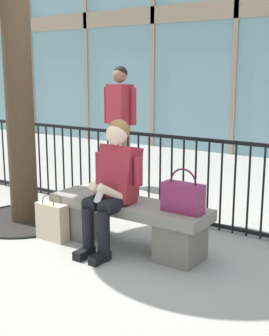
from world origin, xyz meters
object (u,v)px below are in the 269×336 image
at_px(seated_person_with_phone, 113,182).
at_px(shopping_bag, 52,221).
at_px(stone_bench, 128,220).
at_px(handbag_on_bench, 183,197).
at_px(bystander_at_railing, 120,117).

xyz_separation_m(seated_person_with_phone, shopping_bag, (-0.65, -0.14, -0.46)).
height_order(stone_bench, handbag_on_bench, handbag_on_bench).
bearing_deg(handbag_on_bench, shopping_bag, -168.66).
relative_size(stone_bench, handbag_on_bench, 4.14).
bearing_deg(seated_person_with_phone, stone_bench, 56.80).
relative_size(handbag_on_bench, shopping_bag, 0.82).
xyz_separation_m(handbag_on_bench, bystander_at_railing, (-2.07, 1.89, 0.41)).
bearing_deg(stone_bench, bystander_at_railing, 128.37).
relative_size(stone_bench, seated_person_with_phone, 1.32).
bearing_deg(seated_person_with_phone, shopping_bag, -167.43).
relative_size(shopping_bag, bystander_at_railing, 0.28).
relative_size(seated_person_with_phone, shopping_bag, 2.57).
relative_size(seated_person_with_phone, handbag_on_bench, 3.14).
bearing_deg(stone_bench, shopping_bag, -159.52).
bearing_deg(shopping_bag, stone_bench, 20.48).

